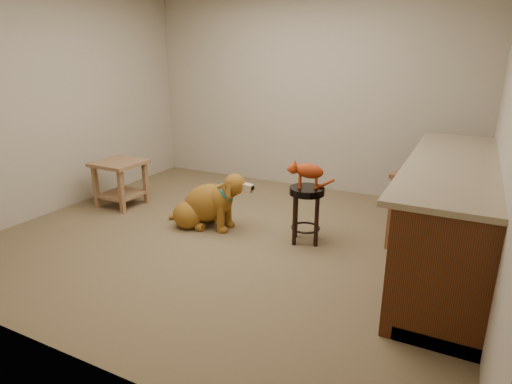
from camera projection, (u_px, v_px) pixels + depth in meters
The scene contains 8 objects.
floor at pixel (232, 237), 4.33m from camera, with size 4.50×4.00×0.01m, color brown.
room_shell at pixel (229, 64), 3.81m from camera, with size 4.54×4.04×2.62m.
cabinet_run at pixel (449, 219), 3.61m from camera, with size 0.70×2.56×0.94m.
padded_stool at pixel (306, 203), 4.12m from camera, with size 0.36×0.36×0.55m.
wood_stool at pixel (415, 210), 3.97m from camera, with size 0.48×0.48×0.74m.
side_table at pixel (120, 177), 5.13m from camera, with size 0.54×0.54×0.55m.
golden_retriever at pixel (207, 204), 4.53m from camera, with size 1.05×0.53×0.66m.
tabby_kitten at pixel (307, 172), 4.02m from camera, with size 0.42×0.27×0.29m.
Camera 1 is at (2.01, -3.44, 1.77)m, focal length 30.00 mm.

